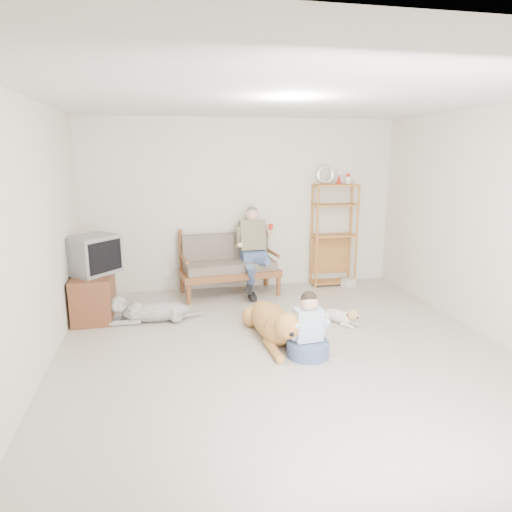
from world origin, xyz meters
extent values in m
plane|color=beige|center=(0.00, 0.00, 0.00)|extent=(5.50, 5.50, 0.00)
plane|color=silver|center=(0.00, 0.00, 2.70)|extent=(5.50, 5.50, 0.00)
plane|color=beige|center=(0.00, 2.75, 1.35)|extent=(5.00, 0.00, 5.00)
plane|color=beige|center=(0.00, -2.75, 1.35)|extent=(5.00, 0.00, 5.00)
plane|color=beige|center=(-2.50, 0.00, 1.35)|extent=(0.00, 5.50, 5.50)
plane|color=beige|center=(2.50, 0.00, 1.35)|extent=(0.00, 5.50, 5.50)
cube|color=brown|center=(-0.28, 2.37, 0.35)|extent=(1.56, 0.85, 0.10)
cube|color=#6D6053|center=(-0.28, 2.37, 0.47)|extent=(1.43, 0.74, 0.13)
cube|color=#6D6053|center=(-0.28, 2.61, 0.70)|extent=(1.39, 0.26, 0.45)
cylinder|color=brown|center=(-0.28, 2.67, 0.90)|extent=(1.40, 0.19, 0.05)
cylinder|color=brown|center=(-0.98, 2.07, 0.15)|extent=(0.07, 0.07, 0.30)
cylinder|color=brown|center=(-0.98, 2.67, 0.47)|extent=(0.07, 0.07, 0.95)
cylinder|color=brown|center=(0.42, 2.07, 0.15)|extent=(0.07, 0.07, 0.30)
cylinder|color=brown|center=(0.42, 2.67, 0.47)|extent=(0.07, 0.07, 0.95)
cube|color=slate|center=(0.10, 2.37, 0.59)|extent=(0.37, 0.35, 0.19)
cube|color=gray|center=(0.10, 2.47, 0.91)|extent=(0.39, 0.27, 0.49)
sphere|color=#D8A387|center=(0.10, 2.44, 1.24)|extent=(0.20, 0.20, 0.20)
sphere|color=#5E5953|center=(0.10, 2.46, 1.27)|extent=(0.18, 0.18, 0.18)
cylinder|color=#B01D12|center=(0.35, 2.26, 1.07)|extent=(0.07, 0.07, 0.08)
cube|color=#9E6931|center=(1.49, 2.55, 1.66)|extent=(0.70, 0.29, 0.03)
torus|color=silver|center=(1.30, 2.55, 1.82)|extent=(0.29, 0.05, 0.29)
cone|color=#B01D12|center=(1.54, 2.55, 1.75)|extent=(0.09, 0.09, 0.15)
cylinder|color=#9E6931|center=(1.15, 2.42, 0.84)|extent=(0.04, 0.04, 1.67)
cylinder|color=#9E6931|center=(1.15, 2.68, 0.84)|extent=(0.04, 0.04, 1.67)
cylinder|color=#9E6931|center=(1.83, 2.42, 0.84)|extent=(0.04, 0.04, 1.67)
cylinder|color=#9E6931|center=(1.83, 2.68, 0.84)|extent=(0.04, 0.04, 1.67)
cube|color=silver|center=(1.70, 2.37, 0.07)|extent=(0.24, 0.21, 0.13)
cube|color=brown|center=(-2.22, 1.73, 0.30)|extent=(0.52, 0.91, 0.60)
cube|color=brown|center=(-2.46, 1.51, 0.30)|extent=(0.03, 0.40, 0.50)
cube|color=brown|center=(-2.46, 1.95, 0.30)|extent=(0.03, 0.40, 0.50)
cube|color=slate|center=(-2.20, 1.77, 0.85)|extent=(0.77, 0.78, 0.51)
cube|color=black|center=(-2.02, 1.60, 0.85)|extent=(0.37, 0.39, 0.41)
cube|color=white|center=(-1.25, 2.73, 0.30)|extent=(0.12, 0.02, 0.08)
ellipsoid|color=#C47E44|center=(-0.04, 0.63, 0.18)|extent=(0.47, 1.18, 0.36)
sphere|color=#C47E44|center=(-0.03, 0.28, 0.21)|extent=(0.36, 0.36, 0.36)
sphere|color=#C47E44|center=(-0.01, -0.01, 0.36)|extent=(0.29, 0.29, 0.29)
ellipsoid|color=#C47E44|center=(0.00, -0.14, 0.34)|extent=(0.14, 0.21, 0.11)
cylinder|color=#C47E44|center=(-0.07, 1.20, 0.07)|extent=(0.23, 0.45, 0.06)
ellipsoid|color=#C47E44|center=(-0.11, 0.01, 0.36)|extent=(0.07, 0.09, 0.14)
ellipsoid|color=#C47E44|center=(0.09, 0.02, 0.36)|extent=(0.07, 0.09, 0.14)
ellipsoid|color=white|center=(-1.41, 1.39, 0.13)|extent=(0.87, 0.30, 0.26)
sphere|color=white|center=(-1.67, 1.40, 0.15)|extent=(0.26, 0.26, 0.26)
sphere|color=white|center=(-1.89, 1.40, 0.26)|extent=(0.22, 0.22, 0.22)
ellipsoid|color=white|center=(-1.99, 1.40, 0.24)|extent=(0.16, 0.10, 0.09)
cylinder|color=white|center=(-0.98, 1.39, 0.05)|extent=(0.34, 0.15, 0.04)
ellipsoid|color=white|center=(-1.86, 1.48, 0.26)|extent=(0.07, 0.05, 0.11)
ellipsoid|color=white|center=(-1.86, 1.32, 0.26)|extent=(0.07, 0.05, 0.11)
ellipsoid|color=silver|center=(0.93, 0.87, 0.08)|extent=(0.38, 0.46, 0.17)
sphere|color=silver|center=(0.99, 0.76, 0.09)|extent=(0.17, 0.17, 0.17)
sphere|color=tan|center=(1.04, 0.67, 0.17)|extent=(0.15, 0.15, 0.15)
ellipsoid|color=tan|center=(1.08, 0.61, 0.15)|extent=(0.11, 0.13, 0.06)
cylinder|color=silver|center=(0.82, 1.06, 0.03)|extent=(0.15, 0.13, 0.03)
cone|color=tan|center=(0.99, 0.66, 0.21)|extent=(0.05, 0.05, 0.05)
cone|color=tan|center=(1.08, 0.71, 0.21)|extent=(0.05, 0.05, 0.05)
torus|color=#B01D12|center=(1.03, 0.69, 0.16)|extent=(0.14, 0.14, 0.02)
cylinder|color=slate|center=(0.22, -0.02, 0.08)|extent=(0.47, 0.47, 0.17)
cube|color=silver|center=(0.22, 0.00, 0.36)|extent=(0.31, 0.22, 0.36)
sphere|color=#D8A387|center=(0.22, -0.02, 0.61)|extent=(0.19, 0.19, 0.19)
sphere|color=black|center=(0.22, -0.01, 0.64)|extent=(0.18, 0.18, 0.18)
camera|label=1|loc=(-1.27, -4.43, 2.18)|focal=32.00mm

